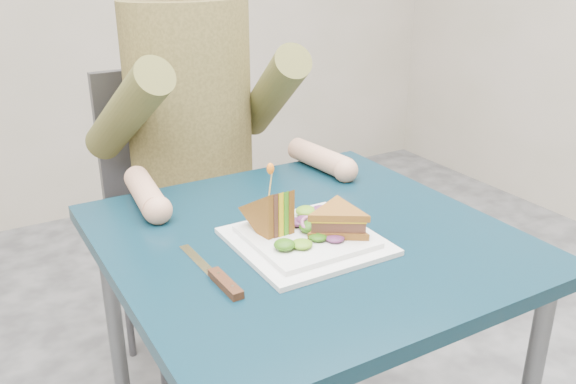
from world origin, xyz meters
TOP-DOWN VIEW (x-y plane):
  - table at (0.00, 0.00)m, footprint 0.75×0.75m
  - chair at (0.00, 0.69)m, footprint 0.42×0.40m
  - diner at (-0.00, 0.57)m, footprint 0.54×0.59m
  - plate at (-0.02, -0.04)m, footprint 0.26×0.26m
  - sandwich_flat at (0.03, -0.06)m, footprint 0.18×0.18m
  - sandwich_upright at (-0.07, 0.01)m, footprint 0.08×0.13m
  - fork at (-0.13, -0.03)m, footprint 0.02×0.18m
  - knife at (-0.22, -0.08)m, footprint 0.03×0.22m
  - toothpick at (-0.07, 0.01)m, footprint 0.01×0.01m
  - toothpick_frill at (-0.07, 0.01)m, footprint 0.01×0.01m
  - lettuce_spill at (-0.02, -0.03)m, footprint 0.15×0.13m
  - onion_ring at (-0.01, -0.03)m, footprint 0.04×0.04m

SIDE VIEW (x-z plane):
  - chair at x=0.00m, z-range 0.08..1.01m
  - table at x=0.00m, z-range 0.29..1.02m
  - fork at x=-0.13m, z-range 0.73..0.74m
  - knife at x=-0.22m, z-range 0.73..0.74m
  - plate at x=-0.02m, z-range 0.73..0.75m
  - lettuce_spill at x=-0.02m, z-range 0.75..0.77m
  - onion_ring at x=-0.01m, z-range 0.75..0.78m
  - sandwich_flat at x=0.03m, z-range 0.75..0.80m
  - sandwich_upright at x=-0.07m, z-range 0.72..0.85m
  - toothpick at x=-0.07m, z-range 0.82..0.88m
  - toothpick_frill at x=-0.07m, z-range 0.87..0.89m
  - diner at x=0.00m, z-range 0.54..1.29m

